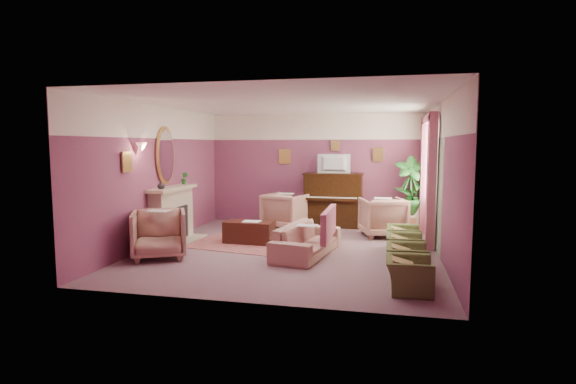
% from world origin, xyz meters
% --- Properties ---
extents(floor, '(5.50, 6.00, 0.01)m').
position_xyz_m(floor, '(0.00, 0.00, 0.00)').
color(floor, '#846169').
rests_on(floor, ground).
extents(ceiling, '(5.50, 6.00, 0.01)m').
position_xyz_m(ceiling, '(0.00, 0.00, 2.80)').
color(ceiling, white).
rests_on(ceiling, wall_back).
extents(wall_back, '(5.50, 0.02, 2.80)m').
position_xyz_m(wall_back, '(0.00, 3.00, 1.40)').
color(wall_back, '#6C3860').
rests_on(wall_back, floor).
extents(wall_front, '(5.50, 0.02, 2.80)m').
position_xyz_m(wall_front, '(0.00, -3.00, 1.40)').
color(wall_front, '#6C3860').
rests_on(wall_front, floor).
extents(wall_left, '(0.02, 6.00, 2.80)m').
position_xyz_m(wall_left, '(-2.75, 0.00, 1.40)').
color(wall_left, '#6C3860').
rests_on(wall_left, floor).
extents(wall_right, '(0.02, 6.00, 2.80)m').
position_xyz_m(wall_right, '(2.75, 0.00, 1.40)').
color(wall_right, '#6C3860').
rests_on(wall_right, floor).
extents(picture_rail_band, '(5.50, 0.01, 0.65)m').
position_xyz_m(picture_rail_band, '(0.00, 2.99, 2.47)').
color(picture_rail_band, white).
rests_on(picture_rail_band, wall_back).
extents(stripe_panel, '(0.01, 3.00, 2.15)m').
position_xyz_m(stripe_panel, '(2.73, 1.30, 1.07)').
color(stripe_panel, '#9AAC8B').
rests_on(stripe_panel, wall_right).
extents(fireplace_surround, '(0.30, 1.40, 1.10)m').
position_xyz_m(fireplace_surround, '(-2.59, 0.20, 0.55)').
color(fireplace_surround, beige).
rests_on(fireplace_surround, floor).
extents(fireplace_inset, '(0.18, 0.72, 0.68)m').
position_xyz_m(fireplace_inset, '(-2.49, 0.20, 0.40)').
color(fireplace_inset, '#252525').
rests_on(fireplace_inset, floor).
extents(fire_ember, '(0.06, 0.54, 0.10)m').
position_xyz_m(fire_ember, '(-2.45, 0.20, 0.22)').
color(fire_ember, '#FF6637').
rests_on(fire_ember, floor).
extents(mantel_shelf, '(0.40, 1.55, 0.07)m').
position_xyz_m(mantel_shelf, '(-2.56, 0.20, 1.12)').
color(mantel_shelf, beige).
rests_on(mantel_shelf, fireplace_surround).
extents(hearth, '(0.55, 1.50, 0.02)m').
position_xyz_m(hearth, '(-2.39, 0.20, 0.01)').
color(hearth, beige).
rests_on(hearth, floor).
extents(mirror_frame, '(0.04, 0.72, 1.20)m').
position_xyz_m(mirror_frame, '(-2.70, 0.20, 1.80)').
color(mirror_frame, gold).
rests_on(mirror_frame, wall_left).
extents(mirror_glass, '(0.01, 0.60, 1.06)m').
position_xyz_m(mirror_glass, '(-2.67, 0.20, 1.80)').
color(mirror_glass, white).
rests_on(mirror_glass, wall_left).
extents(sconce_shade, '(0.20, 0.20, 0.16)m').
position_xyz_m(sconce_shade, '(-2.62, -0.85, 1.98)').
color(sconce_shade, '#FFB896').
rests_on(sconce_shade, wall_left).
extents(piano, '(1.40, 0.60, 1.30)m').
position_xyz_m(piano, '(0.50, 2.68, 0.65)').
color(piano, black).
rests_on(piano, floor).
extents(piano_keyshelf, '(1.30, 0.12, 0.06)m').
position_xyz_m(piano_keyshelf, '(0.50, 2.33, 0.72)').
color(piano_keyshelf, black).
rests_on(piano_keyshelf, piano).
extents(piano_keys, '(1.20, 0.08, 0.02)m').
position_xyz_m(piano_keys, '(0.50, 2.33, 0.76)').
color(piano_keys, silver).
rests_on(piano_keys, piano).
extents(piano_top, '(1.45, 0.65, 0.04)m').
position_xyz_m(piano_top, '(0.50, 2.68, 1.31)').
color(piano_top, black).
rests_on(piano_top, piano).
extents(television, '(0.80, 0.12, 0.48)m').
position_xyz_m(television, '(0.50, 2.63, 1.60)').
color(television, '#252525').
rests_on(television, piano).
extents(print_back_left, '(0.30, 0.03, 0.38)m').
position_xyz_m(print_back_left, '(-0.80, 2.96, 1.72)').
color(print_back_left, gold).
rests_on(print_back_left, wall_back).
extents(print_back_right, '(0.26, 0.03, 0.34)m').
position_xyz_m(print_back_right, '(1.55, 2.96, 1.78)').
color(print_back_right, gold).
rests_on(print_back_right, wall_back).
extents(print_back_mid, '(0.22, 0.03, 0.26)m').
position_xyz_m(print_back_mid, '(0.50, 2.96, 2.00)').
color(print_back_mid, gold).
rests_on(print_back_mid, wall_back).
extents(print_left_wall, '(0.03, 0.28, 0.36)m').
position_xyz_m(print_left_wall, '(-2.71, -1.20, 1.72)').
color(print_left_wall, gold).
rests_on(print_left_wall, wall_left).
extents(window_blind, '(0.03, 1.40, 1.80)m').
position_xyz_m(window_blind, '(2.70, 1.55, 1.70)').
color(window_blind, beige).
rests_on(window_blind, wall_right).
extents(curtain_left, '(0.16, 0.34, 2.60)m').
position_xyz_m(curtain_left, '(2.62, 0.63, 1.30)').
color(curtain_left, '#B65570').
rests_on(curtain_left, floor).
extents(curtain_right, '(0.16, 0.34, 2.60)m').
position_xyz_m(curtain_right, '(2.62, 2.47, 1.30)').
color(curtain_right, '#B65570').
rests_on(curtain_right, floor).
extents(pelmet, '(0.16, 2.20, 0.16)m').
position_xyz_m(pelmet, '(2.62, 1.55, 2.56)').
color(pelmet, '#B65570').
rests_on(pelmet, wall_right).
extents(mantel_plant, '(0.16, 0.16, 0.28)m').
position_xyz_m(mantel_plant, '(-2.55, 0.75, 1.29)').
color(mantel_plant, '#236824').
rests_on(mantel_plant, mantel_shelf).
extents(mantel_vase, '(0.16, 0.16, 0.16)m').
position_xyz_m(mantel_vase, '(-2.55, -0.30, 1.23)').
color(mantel_vase, white).
rests_on(mantel_vase, mantel_shelf).
extents(area_rug, '(2.77, 2.20, 0.01)m').
position_xyz_m(area_rug, '(-0.83, 0.37, 0.01)').
color(area_rug, '#A75655').
rests_on(area_rug, floor).
extents(coffee_table, '(1.02, 0.54, 0.45)m').
position_xyz_m(coffee_table, '(-0.96, 0.40, 0.23)').
color(coffee_table, '#38170E').
rests_on(coffee_table, floor).
extents(table_paper, '(0.35, 0.28, 0.01)m').
position_xyz_m(table_paper, '(-0.91, 0.40, 0.46)').
color(table_paper, white).
rests_on(table_paper, coffee_table).
extents(sofa, '(0.64, 1.93, 0.78)m').
position_xyz_m(sofa, '(0.37, -0.34, 0.39)').
color(sofa, tan).
rests_on(sofa, floor).
extents(sofa_throw, '(0.10, 1.46, 0.53)m').
position_xyz_m(sofa_throw, '(0.77, -0.34, 0.60)').
color(sofa_throw, '#B65570').
rests_on(sofa_throw, sofa).
extents(floral_armchair_left, '(0.91, 0.91, 0.95)m').
position_xyz_m(floral_armchair_left, '(-0.60, 2.17, 0.48)').
color(floral_armchair_left, tan).
rests_on(floral_armchair_left, floor).
extents(floral_armchair_right, '(0.91, 0.91, 0.95)m').
position_xyz_m(floral_armchair_right, '(1.71, 1.69, 0.48)').
color(floral_armchair_right, tan).
rests_on(floral_armchair_right, floor).
extents(floral_armchair_front, '(0.91, 0.91, 0.95)m').
position_xyz_m(floral_armchair_front, '(-2.18, -1.11, 0.48)').
color(floral_armchair_front, tan).
rests_on(floral_armchair_front, floor).
extents(olive_chair_a, '(0.51, 0.73, 0.63)m').
position_xyz_m(olive_chair_a, '(2.12, -2.08, 0.31)').
color(olive_chair_a, '#5C6C33').
rests_on(olive_chair_a, floor).
extents(olive_chair_b, '(0.51, 0.73, 0.63)m').
position_xyz_m(olive_chair_b, '(2.12, -1.26, 0.31)').
color(olive_chair_b, '#5C6C33').
rests_on(olive_chair_b, floor).
extents(olive_chair_c, '(0.51, 0.73, 0.63)m').
position_xyz_m(olive_chair_c, '(2.12, -0.44, 0.31)').
color(olive_chair_c, '#5C6C33').
rests_on(olive_chair_c, floor).
extents(olive_chair_d, '(0.51, 0.73, 0.63)m').
position_xyz_m(olive_chair_d, '(2.12, 0.38, 0.31)').
color(olive_chair_d, '#5C6C33').
rests_on(olive_chair_d, floor).
extents(side_table, '(0.52, 0.52, 0.70)m').
position_xyz_m(side_table, '(2.34, 2.57, 0.35)').
color(side_table, silver).
rests_on(side_table, floor).
extents(side_plant_big, '(0.30, 0.30, 0.34)m').
position_xyz_m(side_plant_big, '(2.34, 2.57, 0.87)').
color(side_plant_big, '#236824').
rests_on(side_plant_big, side_table).
extents(side_plant_small, '(0.16, 0.16, 0.28)m').
position_xyz_m(side_plant_small, '(2.46, 2.47, 0.84)').
color(side_plant_small, '#236824').
rests_on(side_plant_small, side_table).
extents(palm_pot, '(0.34, 0.34, 0.34)m').
position_xyz_m(palm_pot, '(2.33, 2.44, 0.17)').
color(palm_pot, '#93563D').
rests_on(palm_pot, floor).
extents(palm_plant, '(0.76, 0.76, 1.44)m').
position_xyz_m(palm_plant, '(2.33, 2.44, 1.06)').
color(palm_plant, '#236824').
rests_on(palm_plant, palm_pot).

